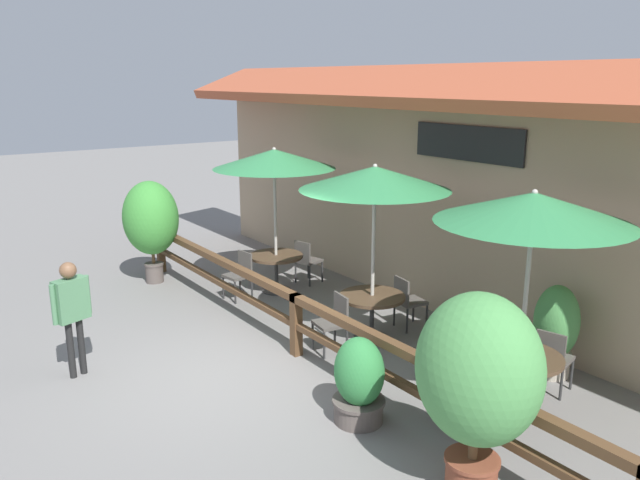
# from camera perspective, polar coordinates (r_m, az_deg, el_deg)

# --- Properties ---
(ground_plane) EXTENTS (60.00, 60.00, 0.00)m
(ground_plane) POSITION_cam_1_polar(r_m,az_deg,el_deg) (8.95, -7.88, -12.01)
(ground_plane) COLOR slate
(building_facade) EXTENTS (14.28, 1.49, 4.23)m
(building_facade) POSITION_cam_1_polar(r_m,az_deg,el_deg) (10.71, 11.44, 4.49)
(building_facade) COLOR tan
(building_facade) RESTS_ON ground
(patio_railing) EXTENTS (10.40, 0.14, 0.95)m
(patio_railing) POSITION_cam_1_polar(r_m,az_deg,el_deg) (9.16, -2.21, -6.49)
(patio_railing) COLOR brown
(patio_railing) RESTS_ON ground
(patio_umbrella_near) EXTENTS (2.27, 2.27, 2.77)m
(patio_umbrella_near) POSITION_cam_1_polar(r_m,az_deg,el_deg) (11.54, -4.21, 7.39)
(patio_umbrella_near) COLOR #B7B2A8
(patio_umbrella_near) RESTS_ON ground
(dining_table_near) EXTENTS (1.03, 1.03, 0.73)m
(dining_table_near) POSITION_cam_1_polar(r_m,az_deg,el_deg) (11.94, -4.03, -2.02)
(dining_table_near) COLOR #4C3826
(dining_table_near) RESTS_ON ground
(chair_near_streetside) EXTENTS (0.47, 0.47, 0.88)m
(chair_near_streetside) POSITION_cam_1_polar(r_m,az_deg,el_deg) (11.66, -7.33, -2.98)
(chair_near_streetside) COLOR #514C47
(chair_near_streetside) RESTS_ON ground
(chair_near_wallside) EXTENTS (0.50, 0.50, 0.88)m
(chair_near_wallside) POSITION_cam_1_polar(r_m,az_deg,el_deg) (12.42, -1.22, -1.76)
(chair_near_wallside) COLOR #514C47
(chair_near_wallside) RESTS_ON ground
(patio_umbrella_middle) EXTENTS (2.27, 2.27, 2.77)m
(patio_umbrella_middle) POSITION_cam_1_polar(r_m,az_deg,el_deg) (9.28, 5.04, 5.63)
(patio_umbrella_middle) COLOR #B7B2A8
(patio_umbrella_middle) RESTS_ON ground
(dining_table_middle) EXTENTS (1.03, 1.03, 0.73)m
(dining_table_middle) POSITION_cam_1_polar(r_m,az_deg,el_deg) (9.78, 4.78, -5.84)
(dining_table_middle) COLOR #4C3826
(dining_table_middle) RESTS_ON ground
(chair_middle_streetside) EXTENTS (0.48, 0.48, 0.88)m
(chair_middle_streetside) POSITION_cam_1_polar(r_m,az_deg,el_deg) (9.36, 1.25, -7.32)
(chair_middle_streetside) COLOR #514C47
(chair_middle_streetside) RESTS_ON ground
(chair_middle_wallside) EXTENTS (0.49, 0.49, 0.88)m
(chair_middle_wallside) POSITION_cam_1_polar(r_m,az_deg,el_deg) (10.29, 8.01, -5.41)
(chair_middle_wallside) COLOR #514C47
(chair_middle_wallside) RESTS_ON ground
(patio_umbrella_far) EXTENTS (2.27, 2.27, 2.77)m
(patio_umbrella_far) POSITION_cam_1_polar(r_m,az_deg,el_deg) (7.50, 18.94, 2.78)
(patio_umbrella_far) COLOR #B7B2A8
(patio_umbrella_far) RESTS_ON ground
(dining_table_far) EXTENTS (1.03, 1.03, 0.73)m
(dining_table_far) POSITION_cam_1_polar(r_m,az_deg,el_deg) (8.11, 17.79, -10.95)
(dining_table_far) COLOR #4C3826
(dining_table_far) RESTS_ON ground
(chair_far_streetside) EXTENTS (0.42, 0.42, 0.88)m
(chair_far_streetside) POSITION_cam_1_polar(r_m,az_deg,el_deg) (7.59, 14.70, -13.28)
(chair_far_streetside) COLOR #514C47
(chair_far_streetside) RESTS_ON ground
(chair_far_wallside) EXTENTS (0.51, 0.51, 0.88)m
(chair_far_wallside) POSITION_cam_1_polar(r_m,az_deg,el_deg) (8.72, 20.45, -9.98)
(chair_far_wallside) COLOR #514C47
(chair_far_wallside) RESTS_ON ground
(potted_plant_broad_leaf) EXTENTS (1.24, 1.12, 2.09)m
(potted_plant_broad_leaf) POSITION_cam_1_polar(r_m,az_deg,el_deg) (6.14, 14.26, -11.88)
(potted_plant_broad_leaf) COLOR brown
(potted_plant_broad_leaf) RESTS_ON ground
(potted_plant_tall_tropical) EXTENTS (1.19, 1.07, 2.06)m
(potted_plant_tall_tropical) POSITION_cam_1_polar(r_m,az_deg,el_deg) (12.73, -15.22, 1.82)
(potted_plant_tall_tropical) COLOR #564C47
(potted_plant_tall_tropical) RESTS_ON ground
(potted_plant_small_flowering) EXTENTS (0.64, 0.64, 1.06)m
(potted_plant_small_flowering) POSITION_cam_1_polar(r_m,az_deg,el_deg) (7.56, 3.59, -12.81)
(potted_plant_small_flowering) COLOR #564C47
(potted_plant_small_flowering) RESTS_ON ground
(potted_plant_corner_fern) EXTENTS (0.62, 0.56, 1.30)m
(potted_plant_corner_fern) POSITION_cam_1_polar(r_m,az_deg,el_deg) (9.14, 20.75, -7.62)
(potted_plant_corner_fern) COLOR #B7AD99
(potted_plant_corner_fern) RESTS_ON ground
(pedestrian) EXTENTS (0.32, 0.55, 1.63)m
(pedestrian) POSITION_cam_1_polar(r_m,az_deg,el_deg) (9.06, -21.77, -5.44)
(pedestrian) COLOR black
(pedestrian) RESTS_ON ground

